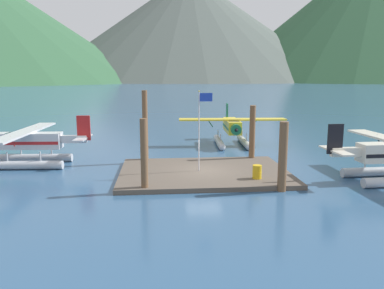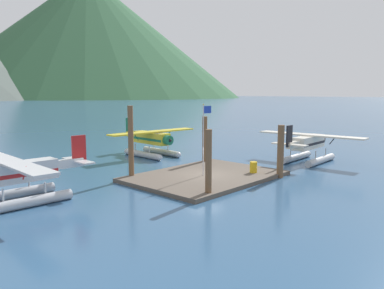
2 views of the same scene
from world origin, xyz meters
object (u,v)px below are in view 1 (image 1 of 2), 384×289
at_px(fuel_drum, 257,172).
at_px(seaplane_silver_port_fwd, 29,145).
at_px(seaplane_yellow_bow_right, 232,129).
at_px(flagpole, 201,121).

relative_size(fuel_drum, seaplane_silver_port_fwd, 0.08).
xyz_separation_m(fuel_drum, seaplane_yellow_bow_right, (0.94, 13.42, 0.84)).
bearing_deg(seaplane_silver_port_fwd, fuel_drum, -21.19).
height_order(fuel_drum, seaplane_yellow_bow_right, seaplane_yellow_bow_right).
bearing_deg(fuel_drum, seaplane_yellow_bow_right, 86.00).
relative_size(seaplane_silver_port_fwd, seaplane_yellow_bow_right, 1.00).
bearing_deg(fuel_drum, flagpole, 145.82).
height_order(seaplane_silver_port_fwd, seaplane_yellow_bow_right, same).
height_order(flagpole, seaplane_silver_port_fwd, flagpole).
distance_m(fuel_drum, seaplane_silver_port_fwd, 17.32).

